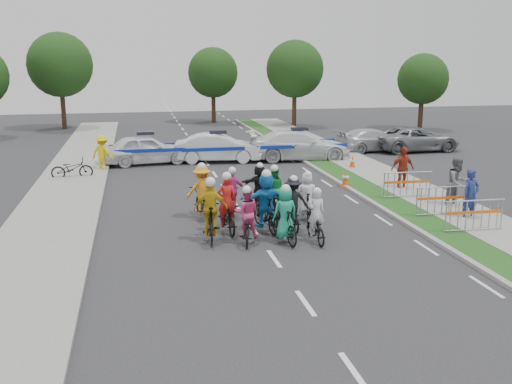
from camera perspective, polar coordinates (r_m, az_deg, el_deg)
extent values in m
plane|color=#28282B|center=(15.96, 1.83, -6.70)|extent=(90.00, 90.00, 0.00)
cube|color=gray|center=(22.08, 11.65, -1.12)|extent=(0.20, 60.00, 0.12)
cube|color=#194917|center=(22.37, 13.29, -1.03)|extent=(1.20, 60.00, 0.11)
cube|color=gray|center=(23.18, 17.33, -0.76)|extent=(2.40, 60.00, 0.13)
cube|color=gray|center=(20.49, -19.67, -2.75)|extent=(3.00, 60.00, 0.13)
imported|color=black|center=(17.39, 5.94, -3.54)|extent=(0.60, 1.68, 0.88)
imported|color=silver|center=(17.22, 6.03, -2.09)|extent=(0.54, 0.35, 1.46)
sphere|color=white|center=(17.01, 6.14, 0.04)|extent=(0.25, 0.25, 0.25)
imported|color=black|center=(17.21, 2.87, -3.39)|extent=(0.77, 1.79, 1.04)
imported|color=#1DA075|center=(17.04, 2.93, -2.02)|extent=(0.83, 0.62, 1.56)
sphere|color=white|center=(16.81, 3.01, 0.33)|extent=(0.27, 0.27, 0.27)
imported|color=black|center=(17.21, -0.98, -3.59)|extent=(0.91, 1.83, 0.92)
imported|color=#C93772|center=(17.02, -0.96, -2.07)|extent=(0.83, 0.70, 1.53)
sphere|color=white|center=(16.80, -0.93, 0.20)|extent=(0.26, 0.26, 0.26)
imported|color=black|center=(17.37, -4.53, -3.07)|extent=(0.73, 1.95, 1.15)
imported|color=gold|center=(17.20, -4.54, -1.62)|extent=(1.05, 0.52, 1.72)
sphere|color=white|center=(16.96, -4.57, 1.01)|extent=(0.30, 0.30, 0.30)
imported|color=black|center=(18.65, 3.65, -2.26)|extent=(0.72, 1.80, 0.92)
imported|color=black|center=(18.48, 3.72, -0.84)|extent=(1.03, 0.63, 1.54)
sphere|color=white|center=(18.27, 3.79, 1.29)|extent=(0.27, 0.27, 0.27)
imported|color=black|center=(18.31, 0.97, -2.14)|extent=(0.89, 2.00, 1.16)
imported|color=#1B7DD0|center=(18.14, 1.01, -0.75)|extent=(1.69, 0.80, 1.75)
sphere|color=white|center=(17.91, 1.06, 1.80)|extent=(0.30, 0.30, 0.30)
imported|color=black|center=(18.28, -2.95, -2.42)|extent=(0.82, 1.98, 1.02)
imported|color=red|center=(18.10, -2.94, -0.88)|extent=(0.65, 0.45, 1.69)
sphere|color=white|center=(17.87, -2.95, 1.57)|extent=(0.29, 0.29, 0.29)
imported|color=black|center=(19.69, 5.06, -1.35)|extent=(0.63, 1.68, 0.98)
imported|color=white|center=(19.54, 5.12, -0.18)|extent=(0.77, 0.54, 1.47)
sphere|color=white|center=(19.35, 5.21, 1.73)|extent=(0.26, 0.26, 0.26)
imported|color=black|center=(20.21, 1.75, -0.98)|extent=(0.82, 1.85, 0.94)
imported|color=green|center=(20.05, 1.80, 0.34)|extent=(0.82, 0.67, 1.56)
sphere|color=white|center=(19.85, 1.85, 2.36)|extent=(0.27, 0.27, 0.27)
imported|color=black|center=(19.96, -2.41, -1.04)|extent=(0.68, 1.76, 1.03)
imported|color=#D33A93|center=(19.80, -2.40, 0.15)|extent=(0.94, 0.48, 1.54)
sphere|color=white|center=(19.60, -2.39, 2.15)|extent=(0.27, 0.27, 0.27)
imported|color=black|center=(19.87, -5.41, -1.17)|extent=(0.89, 2.00, 1.02)
imported|color=orange|center=(19.70, -5.42, 0.25)|extent=(1.16, 0.75, 1.70)
sphere|color=white|center=(19.49, -5.46, 2.52)|extent=(0.29, 0.29, 0.29)
imported|color=black|center=(21.11, 0.32, -0.29)|extent=(0.60, 1.68, 0.99)
imported|color=black|center=(20.96, 0.35, 0.81)|extent=(1.40, 0.55, 1.48)
sphere|color=white|center=(20.78, 0.39, 2.61)|extent=(0.26, 0.26, 0.26)
imported|color=white|center=(30.41, -10.94, 4.21)|extent=(4.73, 2.45, 1.54)
imported|color=white|center=(30.55, -3.81, 4.43)|extent=(4.74, 2.18, 1.50)
imported|color=white|center=(31.16, 4.35, 4.69)|extent=(5.76, 2.87, 1.61)
imported|color=#BABABF|center=(34.77, 11.63, 5.12)|extent=(4.78, 2.48, 1.33)
imported|color=gray|center=(35.40, 15.76, 5.12)|extent=(5.25, 2.62, 1.43)
imported|color=navy|center=(20.72, 20.68, -0.29)|extent=(0.73, 0.56, 1.79)
imported|color=#5F5E63|center=(22.27, 19.48, 0.89)|extent=(1.12, 0.98, 1.92)
imported|color=maroon|center=(24.56, 14.44, 2.26)|extent=(1.14, 0.61, 1.85)
imported|color=yellow|center=(28.96, -15.11, 3.77)|extent=(1.32, 1.13, 1.77)
cube|color=#F24C0C|center=(24.87, 8.92, 0.51)|extent=(0.40, 0.40, 0.03)
cone|color=#F24C0C|center=(24.80, 8.95, 1.26)|extent=(0.36, 0.36, 0.70)
cylinder|color=silver|center=(24.78, 8.95, 1.49)|extent=(0.29, 0.29, 0.08)
cube|color=#F24C0C|center=(28.86, 9.59, 2.26)|extent=(0.40, 0.40, 0.03)
cone|color=#F24C0C|center=(28.80, 9.62, 2.91)|extent=(0.36, 0.36, 0.70)
cylinder|color=silver|center=(28.78, 9.63, 3.11)|extent=(0.29, 0.29, 0.08)
imported|color=black|center=(27.50, -17.93, 2.25)|extent=(1.89, 0.79, 0.97)
cylinder|color=#382619|center=(46.46, 3.85, 8.57)|extent=(0.36, 0.36, 3.25)
sphere|color=#193A12|center=(46.31, 3.90, 12.18)|extent=(4.55, 4.55, 4.55)
cylinder|color=#382619|center=(46.13, 16.15, 7.73)|extent=(0.36, 0.36, 2.75)
sphere|color=#193A12|center=(45.98, 16.35, 10.80)|extent=(3.85, 3.85, 3.85)
cylinder|color=#382619|center=(47.01, -18.73, 8.11)|extent=(0.36, 0.36, 3.50)
sphere|color=#193A12|center=(46.87, -19.02, 11.94)|extent=(4.90, 4.90, 4.90)
cylinder|color=#382619|center=(49.16, -4.27, 8.68)|extent=(0.36, 0.36, 3.00)
sphere|color=#193A12|center=(49.02, -4.33, 11.82)|extent=(4.20, 4.20, 4.20)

